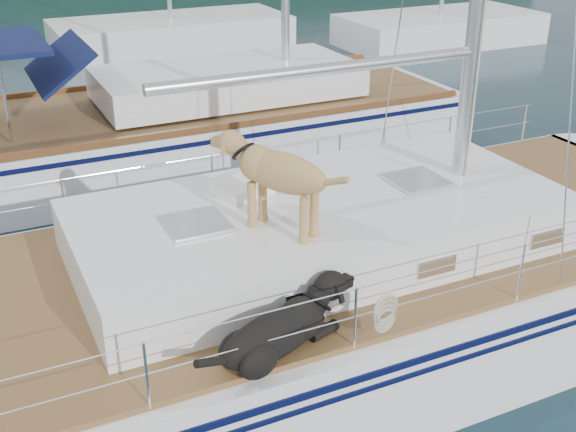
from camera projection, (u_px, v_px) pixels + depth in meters
ground at (255, 360)px, 8.09m from camera, size 120.00×120.00×0.00m
main_sailboat at (262, 307)px, 7.83m from camera, size 12.00×3.88×14.01m
neighbor_sailboat at (175, 131)px, 13.42m from camera, size 11.00×3.50×13.30m
bg_boat_center at (172, 34)px, 22.52m from camera, size 7.20×3.00×11.65m
bg_boat_east at (439, 30)px, 23.18m from camera, size 6.40×3.00×11.65m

